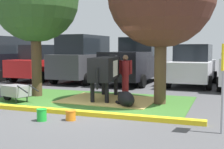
{
  "coord_description": "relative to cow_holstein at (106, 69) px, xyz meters",
  "views": [
    {
      "loc": [
        3.79,
        -7.92,
        1.85
      ],
      "look_at": [
        0.02,
        2.3,
        0.9
      ],
      "focal_mm": 49.07,
      "sensor_mm": 36.0,
      "label": 1
    }
  ],
  "objects": [
    {
      "name": "cow_holstein",
      "position": [
        0.0,
        0.0,
        0.0
      ],
      "size": [
        1.08,
        3.11,
        1.56
      ],
      "color": "black",
      "rests_on": "ground"
    },
    {
      "name": "calf_lying",
      "position": [
        1.11,
        -1.08,
        -0.87
      ],
      "size": [
        0.98,
        1.28,
        0.48
      ],
      "color": "black",
      "rests_on": "ground"
    },
    {
      "name": "bucket_orange",
      "position": [
        0.37,
        -3.38,
        -0.97
      ],
      "size": [
        0.28,
        0.28,
        0.26
      ],
      "color": "orange",
      "rests_on": "ground"
    },
    {
      "name": "person_handler",
      "position": [
        0.42,
        1.02,
        -0.26
      ],
      "size": [
        0.53,
        0.34,
        1.58
      ],
      "color": "maroon",
      "rests_on": "ground"
    },
    {
      "name": "sedan_red",
      "position": [
        -5.76,
        4.77,
        -0.12
      ],
      "size": [
        2.18,
        4.48,
        2.02
      ],
      "color": "red",
      "rests_on": "ground"
    },
    {
      "name": "ground_plane",
      "position": [
        0.23,
        -2.3,
        -1.11
      ],
      "size": [
        80.0,
        80.0,
        0.0
      ],
      "primitive_type": "plane",
      "color": "#4C4C4F"
    },
    {
      "name": "curb_yellow",
      "position": [
        -0.32,
        -2.72,
        -1.05
      ],
      "size": [
        7.99,
        0.24,
        0.12
      ],
      "primitive_type": "cube",
      "color": "yellow",
      "rests_on": "ground"
    },
    {
      "name": "suv_dark_grey",
      "position": [
        -3.17,
        4.84,
        0.16
      ],
      "size": [
        2.28,
        4.68,
        2.52
      ],
      "color": "#3D3D42",
      "rests_on": "ground"
    },
    {
      "name": "hatchback_white",
      "position": [
        2.58,
        5.16,
        -0.12
      ],
      "size": [
        2.18,
        4.48,
        2.02
      ],
      "color": "silver",
      "rests_on": "ground"
    },
    {
      "name": "wheelbarrow",
      "position": [
        -2.64,
        -1.67,
        -0.72
      ],
      "size": [
        1.61,
        0.9,
        0.63
      ],
      "color": "gray",
      "rests_on": "ground"
    },
    {
      "name": "bucket_green",
      "position": [
        -0.29,
        -3.68,
        -0.94
      ],
      "size": [
        0.27,
        0.27,
        0.31
      ],
      "color": "green",
      "rests_on": "ground"
    },
    {
      "name": "grass_island",
      "position": [
        -0.32,
        -0.53,
        -1.1
      ],
      "size": [
        6.79,
        4.08,
        0.02
      ],
      "primitive_type": "cube",
      "color": "#386B28",
      "rests_on": "ground"
    },
    {
      "name": "pickup_truck_black",
      "position": [
        -0.44,
        5.31,
        0.01
      ],
      "size": [
        2.41,
        5.48,
        2.42
      ],
      "color": "black",
      "rests_on": "ground"
    },
    {
      "name": "parking_sign",
      "position": [
        4.01,
        -3.33,
        0.26
      ],
      "size": [
        0.1,
        0.44,
        1.94
      ],
      "color": "#99999E",
      "rests_on": "ground"
    },
    {
      "name": "suv_black",
      "position": [
        -8.37,
        4.9,
        0.16
      ],
      "size": [
        2.28,
        4.68,
        2.52
      ],
      "color": "black",
      "rests_on": "ground"
    },
    {
      "name": "hay_bedding",
      "position": [
        0.25,
        -0.31,
        -1.08
      ],
      "size": [
        3.28,
        2.51,
        0.04
      ],
      "primitive_type": "cube",
      "rotation": [
        0.0,
        0.0,
        -0.04
      ],
      "color": "tan",
      "rests_on": "ground"
    }
  ]
}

